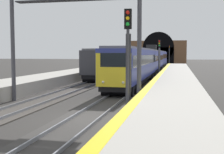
# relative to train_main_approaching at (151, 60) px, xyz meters

# --- Properties ---
(ground_plane) EXTENTS (320.00, 320.00, 0.00)m
(ground_plane) POSITION_rel_train_main_approaching_xyz_m (-36.77, -0.00, -2.24)
(ground_plane) COLOR #302D2B
(platform_right) EXTENTS (112.00, 3.91, 1.06)m
(platform_right) POSITION_rel_train_main_approaching_xyz_m (-36.77, -4.20, -1.71)
(platform_right) COLOR #ADA89E
(platform_right) RESTS_ON ground_plane
(platform_right_edge_strip) EXTENTS (112.00, 0.50, 0.01)m
(platform_right_edge_strip) POSITION_rel_train_main_approaching_xyz_m (-36.77, -2.49, -1.18)
(platform_right_edge_strip) COLOR yellow
(platform_right_edge_strip) RESTS_ON platform_right
(track_main_line) EXTENTS (160.00, 2.97, 0.21)m
(track_main_line) POSITION_rel_train_main_approaching_xyz_m (-36.77, -0.00, -2.20)
(track_main_line) COLOR #383533
(track_main_line) RESTS_ON ground_plane
(track_adjacent_line) EXTENTS (160.00, 2.71, 0.21)m
(track_adjacent_line) POSITION_rel_train_main_approaching_xyz_m (-36.77, 4.79, -2.20)
(track_adjacent_line) COLOR #423D38
(track_adjacent_line) RESTS_ON ground_plane
(train_main_approaching) EXTENTS (59.83, 2.96, 4.81)m
(train_main_approaching) POSITION_rel_train_main_approaching_xyz_m (0.00, 0.00, 0.00)
(train_main_approaching) COLOR navy
(train_main_approaching) RESTS_ON ground_plane
(train_adjacent_platform) EXTENTS (61.72, 2.92, 4.79)m
(train_adjacent_platform) POSITION_rel_train_main_approaching_xyz_m (11.24, 4.79, -0.01)
(train_adjacent_platform) COLOR #333338
(train_adjacent_platform) RESTS_ON ground_plane
(railway_signal_near) EXTENTS (0.39, 0.38, 5.67)m
(railway_signal_near) POSITION_rel_train_main_approaching_xyz_m (-35.30, -1.86, 1.17)
(railway_signal_near) COLOR #38383D
(railway_signal_near) RESTS_ON ground_plane
(railway_signal_mid) EXTENTS (0.39, 0.38, 5.24)m
(railway_signal_mid) POSITION_rel_train_main_approaching_xyz_m (-8.74, -1.86, 0.93)
(railway_signal_mid) COLOR #4C4C54
(railway_signal_mid) RESTS_ON ground_plane
(railway_signal_far) EXTENTS (0.39, 0.38, 5.70)m
(railway_signal_far) POSITION_rel_train_main_approaching_xyz_m (37.50, -1.86, 1.07)
(railway_signal_far) COLOR #38383D
(railway_signal_far) RESTS_ON ground_plane
(overhead_signal_gantry) EXTENTS (0.70, 9.16, 7.65)m
(overhead_signal_gantry) POSITION_rel_train_main_approaching_xyz_m (-31.98, 2.40, 3.54)
(overhead_signal_gantry) COLOR #3F3F47
(overhead_signal_gantry) RESTS_ON ground_plane
(tunnel_portal) EXTENTS (2.20, 19.10, 10.81)m
(tunnel_portal) POSITION_rel_train_main_approaching_xyz_m (55.27, 2.40, 1.71)
(tunnel_portal) COLOR brown
(tunnel_portal) RESTS_ON ground_plane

